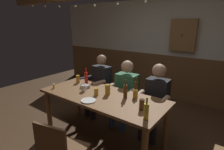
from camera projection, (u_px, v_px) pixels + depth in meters
name	position (u px, v px, depth m)	size (l,w,h in m)	color
ground_plane	(105.00, 136.00, 3.07)	(7.92, 7.92, 0.00)	#4C331E
back_wall_upper	(165.00, 27.00, 4.38)	(6.60, 0.12, 1.33)	beige
back_wall_wainscot	(161.00, 75.00, 4.72)	(6.60, 0.12, 1.08)	brown
dining_table	(102.00, 101.00, 2.82)	(2.00, 0.85, 0.77)	brown
person_0	(99.00, 83.00, 3.68)	(0.55, 0.58, 1.24)	black
person_1	(125.00, 90.00, 3.33)	(0.54, 0.54, 1.20)	#33724C
person_2	(156.00, 97.00, 2.98)	(0.51, 0.53, 1.22)	black
table_candle	(54.00, 86.00, 3.08)	(0.04, 0.04, 0.08)	#F9E08C
condiment_caddy	(85.00, 86.00, 3.11)	(0.14, 0.10, 0.05)	#B2B7BC
plate_0	(88.00, 101.00, 2.58)	(0.22, 0.22, 0.01)	white
bottle_0	(136.00, 88.00, 2.77)	(0.05, 0.05, 0.29)	#593314
bottle_1	(146.00, 111.00, 2.07)	(0.06, 0.06, 0.27)	gold
bottle_2	(86.00, 78.00, 3.30)	(0.06, 0.06, 0.29)	red
bottle_3	(125.00, 91.00, 2.66)	(0.06, 0.06, 0.28)	#593314
pint_glass_0	(83.00, 88.00, 2.94)	(0.07, 0.07, 0.10)	white
pint_glass_1	(135.00, 94.00, 2.68)	(0.07, 0.07, 0.12)	gold
pint_glass_2	(142.00, 104.00, 2.31)	(0.07, 0.07, 0.14)	#4C2D19
pint_glass_3	(78.00, 79.00, 3.37)	(0.07, 0.07, 0.14)	gold
pint_glass_4	(96.00, 92.00, 2.77)	(0.07, 0.07, 0.11)	gold
pint_glass_5	(108.00, 89.00, 2.80)	(0.08, 0.08, 0.16)	gold
wall_dart_cabinet	(183.00, 35.00, 4.05)	(0.56, 0.15, 0.70)	brown
string_lights	(118.00, 1.00, 2.73)	(4.66, 0.04, 0.13)	#F9EAB2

